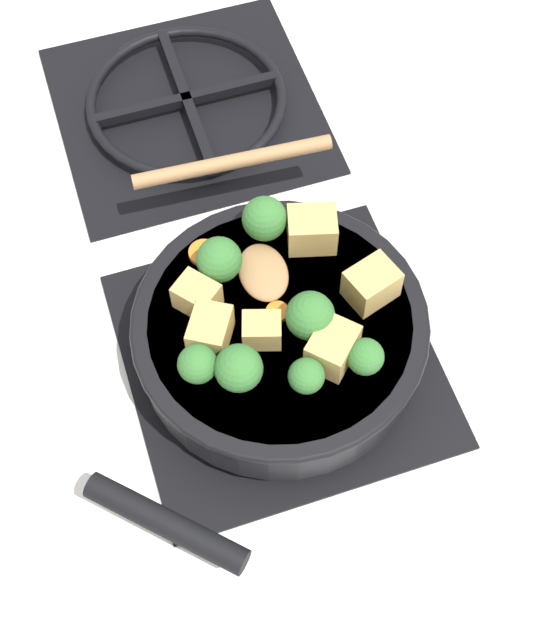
{
  "coord_description": "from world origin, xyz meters",
  "views": [
    {
      "loc": [
        -0.13,
        -0.4,
        0.82
      ],
      "look_at": [
        0.0,
        0.0,
        0.08
      ],
      "focal_mm": 50.0,
      "sensor_mm": 36.0,
      "label": 1
    }
  ],
  "objects": [
    {
      "name": "front_burner_grate",
      "position": [
        0.0,
        0.0,
        0.01
      ],
      "size": [
        0.31,
        0.31,
        0.03
      ],
      "color": "black",
      "rests_on": "ground_plane"
    },
    {
      "name": "broccoli_floret_west_rim",
      "position": [
        -0.04,
        0.07,
        0.11
      ],
      "size": [
        0.04,
        0.04,
        0.05
      ],
      "color": "#709956",
      "rests_on": "skillet_pan"
    },
    {
      "name": "broccoli_floret_mid_floret",
      "position": [
        -0.09,
        -0.03,
        0.11
      ],
      "size": [
        0.04,
        0.04,
        0.04
      ],
      "color": "#709956",
      "rests_on": "skillet_pan"
    },
    {
      "name": "broccoli_floret_center_top",
      "position": [
        0.02,
        -0.02,
        0.11
      ],
      "size": [
        0.05,
        0.05,
        0.05
      ],
      "color": "#709956",
      "rests_on": "skillet_pan"
    },
    {
      "name": "carrot_slice_near_center",
      "position": [
        -0.05,
        0.1,
        0.09
      ],
      "size": [
        0.03,
        0.03,
        0.01
      ],
      "primitive_type": "cylinder",
      "color": "orange",
      "rests_on": "skillet_pan"
    },
    {
      "name": "rear_burner_grate",
      "position": [
        0.0,
        0.36,
        0.01
      ],
      "size": [
        0.31,
        0.31,
        0.03
      ],
      "color": "black",
      "rests_on": "ground_plane"
    },
    {
      "name": "tofu_cube_front_piece",
      "position": [
        -0.07,
        -0.0,
        0.1
      ],
      "size": [
        0.05,
        0.06,
        0.04
      ],
      "primitive_type": "cube",
      "rotation": [
        0.0,
        0.0,
        4.17
      ],
      "color": "tan",
      "rests_on": "skillet_pan"
    },
    {
      "name": "ground_plane",
      "position": [
        0.0,
        0.0,
        0.0
      ],
      "size": [
        2.4,
        2.4,
        0.0
      ],
      "primitive_type": "plane",
      "color": "white"
    },
    {
      "name": "tofu_cube_near_handle",
      "position": [
        0.03,
        -0.05,
        0.1
      ],
      "size": [
        0.06,
        0.06,
        0.04
      ],
      "primitive_type": "cube",
      "rotation": [
        0.0,
        0.0,
        3.91
      ],
      "color": "tan",
      "rests_on": "skillet_pan"
    },
    {
      "name": "broccoli_floret_north_edge",
      "position": [
        0.06,
        -0.07,
        0.11
      ],
      "size": [
        0.03,
        0.03,
        0.04
      ],
      "color": "#709956",
      "rests_on": "skillet_pan"
    },
    {
      "name": "skillet_pan",
      "position": [
        -0.0,
        -0.0,
        0.06
      ],
      "size": [
        0.36,
        0.36,
        0.06
      ],
      "color": "black",
      "rests_on": "front_burner_grate"
    },
    {
      "name": "wooden_spoon",
      "position": [
        0.01,
        0.13,
        0.09
      ],
      "size": [
        0.21,
        0.19,
        0.02
      ],
      "color": "#A87A4C",
      "rests_on": "skillet_pan"
    },
    {
      "name": "broccoli_floret_east_rim",
      "position": [
        -0.06,
        -0.05,
        0.11
      ],
      "size": [
        0.04,
        0.04,
        0.05
      ],
      "color": "#709956",
      "rests_on": "skillet_pan"
    },
    {
      "name": "carrot_slice_orange_thin",
      "position": [
        -0.0,
        0.01,
        0.09
      ],
      "size": [
        0.02,
        0.02,
        0.01
      ],
      "primitive_type": "cylinder",
      "color": "orange",
      "rests_on": "skillet_pan"
    },
    {
      "name": "tofu_cube_east_chunk",
      "position": [
        -0.02,
        -0.01,
        0.1
      ],
      "size": [
        0.04,
        0.04,
        0.03
      ],
      "primitive_type": "cube",
      "rotation": [
        0.0,
        0.0,
        5.98
      ],
      "color": "tan",
      "rests_on": "skillet_pan"
    },
    {
      "name": "broccoli_floret_south_cluster",
      "position": [
        0.02,
        0.1,
        0.11
      ],
      "size": [
        0.04,
        0.04,
        0.05
      ],
      "color": "#709956",
      "rests_on": "skillet_pan"
    },
    {
      "name": "tofu_cube_center_large",
      "position": [
        0.06,
        0.08,
        0.1
      ],
      "size": [
        0.06,
        0.05,
        0.04
      ],
      "primitive_type": "cube",
      "rotation": [
        0.0,
        0.0,
        2.87
      ],
      "color": "tan",
      "rests_on": "skillet_pan"
    },
    {
      "name": "broccoli_floret_near_spoon",
      "position": [
        0.0,
        -0.07,
        0.11
      ],
      "size": [
        0.03,
        0.03,
        0.04
      ],
      "color": "#709956",
      "rests_on": "skillet_pan"
    },
    {
      "name": "tofu_cube_west_chunk",
      "position": [
        -0.07,
        0.04,
        0.1
      ],
      "size": [
        0.05,
        0.05,
        0.03
      ],
      "primitive_type": "cube",
      "rotation": [
        0.0,
        0.0,
        2.26
      ],
      "color": "tan",
      "rests_on": "skillet_pan"
    },
    {
      "name": "tofu_cube_back_piece",
      "position": [
        0.09,
        -0.0,
        0.1
      ],
      "size": [
        0.06,
        0.05,
        0.04
      ],
      "primitive_type": "cube",
      "rotation": [
        0.0,
        0.0,
        3.45
      ],
      "color": "tan",
      "rests_on": "skillet_pan"
    }
  ]
}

